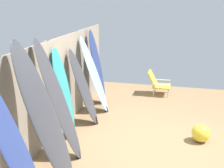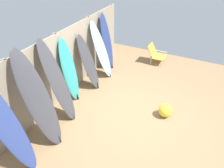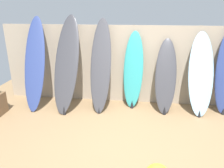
{
  "view_description": "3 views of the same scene",
  "coord_description": "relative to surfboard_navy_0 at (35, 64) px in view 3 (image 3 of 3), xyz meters",
  "views": [
    {
      "loc": [
        -4.94,
        -0.38,
        2.6
      ],
      "look_at": [
        0.2,
        0.91,
        1.04
      ],
      "focal_mm": 50.0,
      "sensor_mm": 36.0,
      "label": 1
    },
    {
      "loc": [
        -3.73,
        -1.33,
        3.66
      ],
      "look_at": [
        -0.27,
        0.41,
        1.03
      ],
      "focal_mm": 35.0,
      "sensor_mm": 36.0,
      "label": 2
    },
    {
      "loc": [
        0.14,
        -2.92,
        2.17
      ],
      "look_at": [
        -0.33,
        0.87,
        0.82
      ],
      "focal_mm": 35.0,
      "sensor_mm": 36.0,
      "label": 3
    }
  ],
  "objects": [
    {
      "name": "surfboard_navy_0",
      "position": [
        0.0,
        0.0,
        0.0
      ],
      "size": [
        0.49,
        0.86,
        2.0
      ],
      "color": "navy",
      "rests_on": "ground"
    },
    {
      "name": "surfboard_skyblue_5",
      "position": [
        3.57,
        0.11,
        -0.14
      ],
      "size": [
        0.52,
        0.67,
        1.71
      ],
      "color": "#8CB7D6",
      "rests_on": "ground"
    },
    {
      "name": "surfboard_charcoal_1",
      "position": [
        0.74,
        -0.05,
        0.02
      ],
      "size": [
        0.64,
        0.92,
        2.04
      ],
      "color": "#38383D",
      "rests_on": "ground"
    },
    {
      "name": "surfboard_charcoal_4",
      "position": [
        2.86,
        0.12,
        -0.22
      ],
      "size": [
        0.47,
        0.63,
        1.55
      ],
      "color": "#38383D",
      "rests_on": "ground"
    },
    {
      "name": "surfboard_teal_3",
      "position": [
        2.16,
        0.25,
        -0.15
      ],
      "size": [
        0.47,
        0.43,
        1.7
      ],
      "color": "teal",
      "rests_on": "ground"
    },
    {
      "name": "fence_back",
      "position": [
        2.12,
        0.5,
        -0.09
      ],
      "size": [
        6.08,
        0.11,
        1.8
      ],
      "color": "gray",
      "rests_on": "ground"
    },
    {
      "name": "surfboard_charcoal_2",
      "position": [
        1.46,
        0.05,
        -0.02
      ],
      "size": [
        0.46,
        0.74,
        1.96
      ],
      "color": "#38383D",
      "rests_on": "ground"
    },
    {
      "name": "ground",
      "position": [
        2.12,
        -1.51,
        -0.99
      ],
      "size": [
        7.68,
        7.68,
        0.0
      ],
      "primitive_type": "plane",
      "color": "#8E704C"
    }
  ]
}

